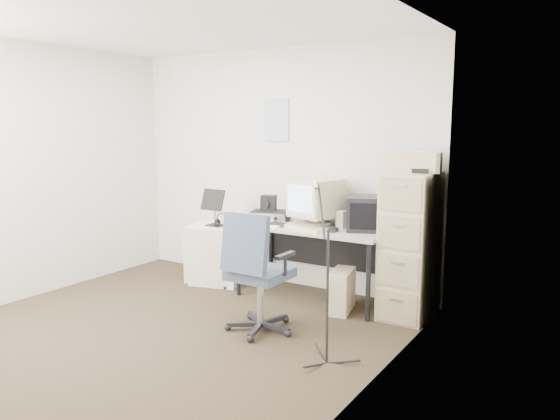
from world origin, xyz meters
The scene contains 23 objects.
floor centered at (0.00, 0.00, -0.01)m, with size 3.60×3.60×0.01m, color #2D2617.
ceiling centered at (0.00, 0.00, 2.50)m, with size 3.60×3.60×0.01m, color white.
wall_back centered at (0.00, 1.80, 1.25)m, with size 3.60×0.02×2.50m, color silver.
wall_left centered at (-1.80, 0.00, 1.25)m, with size 0.02×3.60×2.50m, color silver.
wall_right centered at (1.80, 0.00, 1.25)m, with size 0.02×3.60×2.50m, color silver.
wall_calendar centered at (-0.02, 1.79, 1.75)m, with size 0.30×0.02×0.44m, color white.
filing_cabinet centered at (1.58, 1.48, 0.65)m, with size 0.40×0.60×1.30m, color #C6B685.
printer centered at (1.58, 1.51, 1.39)m, with size 0.45×0.31×0.17m, color beige.
desk centered at (0.63, 1.45, 0.36)m, with size 1.50×0.70×0.73m, color #A0A0A0.
crt_monitor centered at (0.62, 1.52, 0.96)m, with size 0.41×0.43×0.45m, color beige.
crt_tv centered at (1.13, 1.54, 0.89)m, with size 0.35×0.37×0.32m, color black.
desk_speaker centered at (0.89, 1.52, 0.81)m, with size 0.09×0.09×0.16m, color beige.
keyboard centered at (0.63, 1.26, 0.74)m, with size 0.47×0.17×0.03m, color beige.
mouse centered at (0.91, 1.30, 0.75)m, with size 0.07×0.12×0.04m, color black.
radio_receiver centered at (0.12, 1.46, 0.78)m, with size 0.37×0.27×0.11m, color black.
radio_speaker centered at (0.07, 1.49, 0.91)m, with size 0.15×0.14×0.15m, color black.
papers centered at (0.28, 1.27, 0.74)m, with size 0.21×0.29×0.02m, color white.
pc_tower centered at (1.02, 1.28, 0.19)m, with size 0.18×0.41×0.38m, color beige.
office_chair centered at (0.65, 0.48, 0.51)m, with size 0.59×0.59×1.02m, color #43576C.
side_cart centered at (-0.51, 1.38, 0.33)m, with size 0.53×0.42×0.65m, color white.
music_stand centered at (-0.46, 1.27, 0.85)m, with size 0.27×0.14×0.40m, color black.
headphones centered at (-0.34, 1.24, 0.70)m, with size 0.16×0.16×0.03m, color black.
mic_stand centered at (1.41, 0.21, 0.64)m, with size 0.02×0.02×1.28m, color black.
Camera 1 is at (3.11, -3.13, 1.72)m, focal length 35.00 mm.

